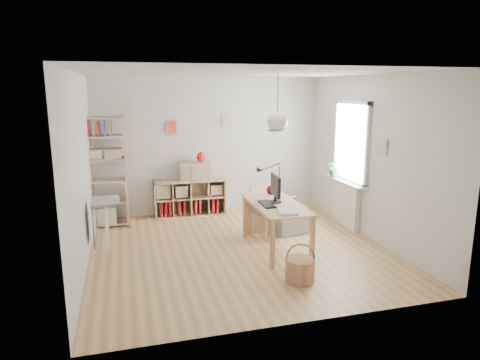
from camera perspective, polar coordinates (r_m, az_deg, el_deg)
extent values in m
plane|color=tan|center=(6.81, -0.15, -9.23)|extent=(4.50, 4.50, 0.00)
plane|color=white|center=(8.61, -4.08, 4.56)|extent=(4.50, 0.00, 4.50)
plane|color=white|center=(4.36, 7.60, -3.04)|extent=(4.50, 0.00, 4.50)
plane|color=white|center=(6.25, -20.48, 0.93)|extent=(0.00, 4.50, 4.50)
plane|color=white|center=(7.35, 17.05, 2.74)|extent=(0.00, 4.50, 4.50)
plane|color=white|center=(6.35, -0.16, 14.11)|extent=(4.50, 4.50, 0.00)
cylinder|color=black|center=(6.37, 5.07, 10.99)|extent=(0.01, 0.01, 0.68)
ellipsoid|color=white|center=(6.38, 5.01, 7.76)|extent=(0.32, 0.32, 0.27)
cube|color=white|center=(7.82, 14.72, 4.90)|extent=(0.03, 1.00, 1.30)
cube|color=silver|center=(7.35, 16.64, 4.35)|extent=(0.06, 0.08, 1.46)
cube|color=silver|center=(8.28, 12.71, 5.38)|extent=(0.06, 0.08, 1.46)
cube|color=silver|center=(7.76, 14.83, 9.96)|extent=(0.06, 1.16, 0.08)
cube|color=silver|center=(7.92, 14.29, -0.05)|extent=(0.06, 1.16, 0.08)
cube|color=white|center=(8.02, 14.00, -3.27)|extent=(0.10, 0.80, 0.80)
cube|color=silver|center=(7.89, 13.84, -0.29)|extent=(0.22, 1.20, 0.06)
cube|color=tan|center=(6.60, 4.81, -3.29)|extent=(0.70, 1.50, 0.04)
cube|color=tan|center=(6.00, 4.33, -8.68)|extent=(0.06, 0.06, 0.71)
cube|color=tan|center=(7.26, 0.62, -4.90)|extent=(0.06, 0.06, 0.71)
cube|color=tan|center=(6.21, 9.61, -8.06)|extent=(0.06, 0.06, 0.71)
cube|color=tan|center=(7.44, 5.09, -4.52)|extent=(0.06, 0.06, 0.71)
cube|color=tan|center=(8.61, -6.62, -4.58)|extent=(1.40, 0.38, 0.03)
cube|color=tan|center=(8.44, -6.73, -0.09)|extent=(1.40, 0.38, 0.03)
cube|color=tan|center=(8.45, -11.27, -2.64)|extent=(0.03, 0.38, 0.72)
cube|color=tan|center=(8.64, -2.18, -2.08)|extent=(0.03, 0.38, 0.72)
cube|color=tan|center=(8.69, -6.86, -2.07)|extent=(1.40, 0.02, 0.72)
cube|color=maroon|center=(8.52, -10.53, -3.67)|extent=(0.06, 0.26, 0.30)
cube|color=maroon|center=(8.53, -9.93, -3.63)|extent=(0.05, 0.26, 0.30)
cube|color=maroon|center=(8.53, -9.39, -3.60)|extent=(0.05, 0.26, 0.30)
cube|color=maroon|center=(8.55, -8.13, -3.52)|extent=(0.05, 0.26, 0.30)
cube|color=maroon|center=(8.57, -7.53, -3.48)|extent=(0.05, 0.26, 0.30)
cube|color=maroon|center=(8.60, -6.01, -3.39)|extent=(0.06, 0.26, 0.30)
cube|color=maroon|center=(8.61, -5.42, -3.35)|extent=(0.06, 0.26, 0.30)
cube|color=maroon|center=(8.66, -3.72, -3.23)|extent=(0.06, 0.26, 0.30)
cube|color=maroon|center=(8.68, -3.14, -3.19)|extent=(0.05, 0.26, 0.30)
cube|color=tan|center=(8.10, -20.36, 0.83)|extent=(0.04, 0.38, 2.00)
cube|color=tan|center=(8.06, -14.99, 1.13)|extent=(0.04, 0.38, 2.00)
cube|color=tan|center=(8.30, -17.26, -5.47)|extent=(0.76, 0.38, 0.03)
cube|color=tan|center=(8.19, -17.43, -2.80)|extent=(0.76, 0.38, 0.03)
cube|color=tan|center=(8.10, -17.61, -0.06)|extent=(0.76, 0.38, 0.03)
cube|color=tan|center=(8.03, -17.80, 2.73)|extent=(0.76, 0.38, 0.03)
cube|color=tan|center=(7.97, -17.98, 5.56)|extent=(0.76, 0.38, 0.03)
cube|color=tan|center=(7.95, -18.14, 7.93)|extent=(0.76, 0.38, 0.03)
cube|color=#283D95|center=(7.98, -20.07, 6.47)|extent=(0.04, 0.18, 0.26)
cube|color=maroon|center=(7.97, -19.49, 6.51)|extent=(0.04, 0.18, 0.26)
cube|color=beige|center=(7.97, -18.92, 6.55)|extent=(0.04, 0.18, 0.26)
cube|color=maroon|center=(7.96, -18.34, 6.58)|extent=(0.04, 0.18, 0.26)
cube|color=#283D95|center=(7.96, -17.62, 6.63)|extent=(0.04, 0.18, 0.26)
cube|color=beige|center=(7.95, -16.89, 6.67)|extent=(0.04, 0.18, 0.26)
cube|color=gray|center=(6.69, -17.51, -2.74)|extent=(0.40, 0.55, 0.04)
cylinder|color=white|center=(6.59, -17.34, -6.75)|extent=(0.03, 0.03, 0.82)
cylinder|color=white|center=(7.01, -17.23, -5.61)|extent=(0.03, 0.03, 0.82)
cube|color=gray|center=(6.79, -18.86, -5.52)|extent=(0.02, 0.50, 0.62)
cube|color=gray|center=(7.24, 3.62, -4.07)|extent=(0.57, 0.57, 0.06)
cube|color=tan|center=(7.07, 3.48, -6.58)|extent=(0.05, 0.05, 0.43)
cube|color=tan|center=(7.33, 1.55, -5.86)|extent=(0.05, 0.05, 0.43)
cube|color=tan|center=(7.31, 5.66, -5.98)|extent=(0.05, 0.05, 0.43)
cube|color=tan|center=(7.57, 3.71, -5.31)|extent=(0.05, 0.05, 0.43)
cube|color=tan|center=(7.33, 2.63, -2.04)|extent=(0.41, 0.20, 0.39)
cylinder|color=#966744|center=(5.76, 8.00, -11.82)|extent=(0.38, 0.38, 0.31)
torus|color=#966744|center=(5.69, 8.05, -10.18)|extent=(0.38, 0.12, 0.38)
cube|color=silver|center=(7.60, 6.69, -6.92)|extent=(0.59, 0.45, 0.02)
cube|color=silver|center=(7.44, 4.97, -6.26)|extent=(0.07, 0.37, 0.28)
cube|color=silver|center=(7.69, 8.40, -5.72)|extent=(0.07, 0.37, 0.28)
cube|color=silver|center=(7.42, 7.41, -6.37)|extent=(0.54, 0.10, 0.28)
cube|color=silver|center=(7.71, 6.04, -5.62)|extent=(0.54, 0.10, 0.28)
cube|color=silver|center=(7.76, 5.50, -3.46)|extent=(0.56, 0.26, 0.35)
sphere|color=gold|center=(7.43, 6.07, -5.77)|extent=(0.12, 0.12, 0.12)
sphere|color=blue|center=(7.63, 7.15, -5.33)|extent=(0.12, 0.12, 0.12)
sphere|color=#B64716|center=(7.52, 6.67, -5.57)|extent=(0.12, 0.12, 0.12)
sphere|color=green|center=(7.56, 7.99, -5.52)|extent=(0.12, 0.12, 0.12)
cylinder|color=black|center=(6.66, 4.72, -2.90)|extent=(0.20, 0.20, 0.02)
cylinder|color=black|center=(6.64, 4.73, -2.46)|extent=(0.04, 0.04, 0.09)
cube|color=black|center=(6.60, 4.76, -0.73)|extent=(0.10, 0.49, 0.32)
cube|color=black|center=(6.51, 3.61, -3.21)|extent=(0.18, 0.45, 0.02)
cylinder|color=black|center=(7.23, 5.19, -1.59)|extent=(0.07, 0.07, 0.04)
cylinder|color=black|center=(7.18, 5.22, 0.11)|extent=(0.02, 0.02, 0.44)
cone|color=black|center=(6.93, 2.65, 1.38)|extent=(0.11, 0.08, 0.10)
sphere|color=#4C0A1A|center=(7.10, 4.18, -1.35)|extent=(0.16, 0.16, 0.16)
cube|color=silver|center=(6.13, 6.35, -4.21)|extent=(0.34, 0.38, 0.03)
cube|color=tan|center=(8.42, -6.01, 1.20)|extent=(0.64, 0.35, 0.35)
ellipsoid|color=#9F0F0D|center=(8.39, -5.22, 3.07)|extent=(0.16, 0.16, 0.20)
imported|color=#3B712A|center=(8.15, 12.61, 1.66)|extent=(0.41, 0.39, 0.36)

